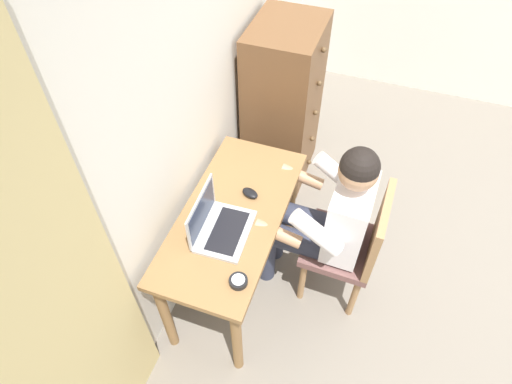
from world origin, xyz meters
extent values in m
cube|color=silver|center=(0.00, 2.20, 1.25)|extent=(4.80, 0.05, 2.50)
cube|color=#CCB77A|center=(-1.36, 2.13, 1.15)|extent=(0.63, 0.03, 2.30)
cube|color=olive|center=(-0.43, 1.86, 0.71)|extent=(1.14, 0.53, 0.03)
cylinder|color=olive|center=(-0.94, 1.66, 0.34)|extent=(0.06, 0.06, 0.69)
cylinder|color=olive|center=(0.08, 1.66, 0.34)|extent=(0.06, 0.06, 0.69)
cylinder|color=olive|center=(-0.94, 2.07, 0.34)|extent=(0.06, 0.06, 0.69)
cylinder|color=olive|center=(0.08, 2.07, 0.34)|extent=(0.06, 0.06, 0.69)
cube|color=brown|center=(0.69, 1.91, 0.62)|extent=(0.59, 0.45, 1.23)
sphere|color=brown|center=(0.69, 1.67, 0.12)|extent=(0.04, 0.04, 0.04)
sphere|color=brown|center=(0.69, 1.67, 0.37)|extent=(0.04, 0.04, 0.04)
sphere|color=brown|center=(0.69, 1.67, 0.62)|extent=(0.04, 0.04, 0.04)
sphere|color=brown|center=(0.69, 1.67, 0.86)|extent=(0.04, 0.04, 0.04)
sphere|color=brown|center=(0.69, 1.67, 1.11)|extent=(0.04, 0.04, 0.04)
cube|color=brown|center=(-0.23, 1.27, 0.42)|extent=(0.43, 0.41, 0.05)
cube|color=#9E754C|center=(-0.24, 1.09, 0.66)|extent=(0.42, 0.05, 0.42)
cylinder|color=#9E754C|center=(-0.06, 1.43, 0.20)|extent=(0.04, 0.04, 0.40)
cylinder|color=#9E754C|center=(-0.40, 1.44, 0.20)|extent=(0.04, 0.04, 0.40)
cylinder|color=#9E754C|center=(-0.07, 1.11, 0.20)|extent=(0.04, 0.04, 0.40)
cylinder|color=#9E754C|center=(-0.41, 1.12, 0.20)|extent=(0.04, 0.04, 0.40)
cylinder|color=#33384C|center=(-0.14, 1.49, 0.47)|extent=(0.15, 0.40, 0.14)
cylinder|color=#33384C|center=(-0.32, 1.50, 0.47)|extent=(0.15, 0.40, 0.14)
cylinder|color=#33384C|center=(-0.13, 1.69, 0.23)|extent=(0.11, 0.11, 0.47)
cylinder|color=#33384C|center=(-0.31, 1.70, 0.23)|extent=(0.11, 0.11, 0.47)
cube|color=white|center=(-0.23, 1.26, 0.70)|extent=(0.37, 0.21, 0.46)
cylinder|color=white|center=(-0.01, 1.39, 0.78)|extent=(0.10, 0.30, 0.25)
cylinder|color=white|center=(-0.45, 1.40, 0.78)|extent=(0.10, 0.30, 0.25)
cylinder|color=tan|center=(0.00, 1.59, 0.68)|extent=(0.08, 0.27, 0.11)
cylinder|color=tan|center=(-0.44, 1.60, 0.68)|extent=(0.08, 0.27, 0.11)
sphere|color=tan|center=(-0.23, 1.27, 1.06)|extent=(0.20, 0.20, 0.20)
sphere|color=black|center=(-0.23, 1.27, 1.09)|extent=(0.20, 0.20, 0.20)
cube|color=#B7BABF|center=(-0.56, 1.85, 0.73)|extent=(0.35, 0.25, 0.02)
cube|color=black|center=(-0.56, 1.84, 0.74)|extent=(0.29, 0.17, 0.00)
cube|color=#B7BABF|center=(-0.56, 1.97, 0.85)|extent=(0.34, 0.02, 0.22)
cube|color=#2D3851|center=(-0.56, 1.97, 0.85)|extent=(0.31, 0.02, 0.18)
ellipsoid|color=black|center=(-0.27, 1.82, 0.74)|extent=(0.09, 0.12, 0.03)
cylinder|color=black|center=(-0.81, 1.68, 0.74)|extent=(0.09, 0.09, 0.03)
cylinder|color=silver|center=(-0.81, 1.68, 0.75)|extent=(0.06, 0.06, 0.00)
camera|label=1|loc=(-1.77, 1.26, 2.56)|focal=30.51mm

